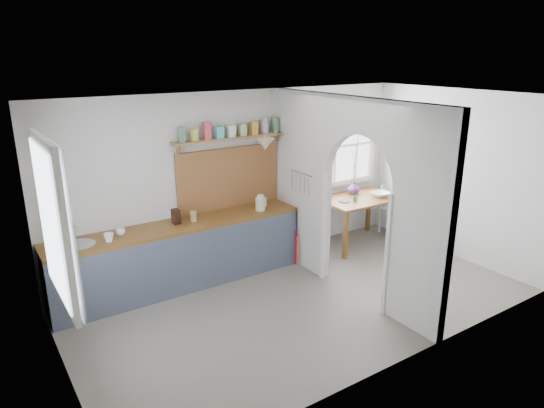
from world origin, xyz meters
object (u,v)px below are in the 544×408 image
chair_right (395,210)px  kettle (260,203)px  chair_left (307,228)px  vase (354,188)px  dining_table (358,221)px

chair_right → kettle: 2.82m
chair_left → kettle: size_ratio=4.04×
chair_left → vase: vase is taller
dining_table → chair_right: 0.91m
dining_table → chair_left: 1.01m
chair_left → kettle: (-0.84, 0.04, 0.55)m
dining_table → kettle: 1.95m
chair_right → vase: size_ratio=4.07×
dining_table → kettle: size_ratio=5.64×
kettle → chair_right: bearing=-24.0°
kettle → dining_table: bearing=-25.5°
dining_table → kettle: bearing=177.4°
chair_left → kettle: 1.01m
kettle → vase: size_ratio=1.07×
dining_table → vase: (0.06, 0.21, 0.52)m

